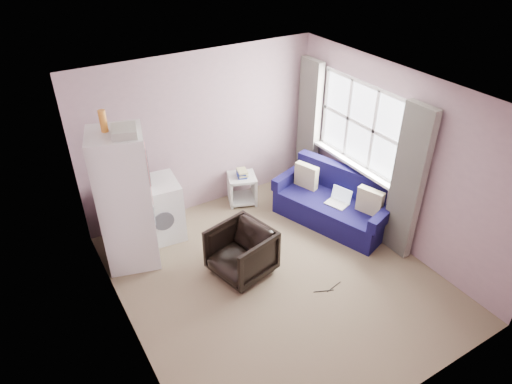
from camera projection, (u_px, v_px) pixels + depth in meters
room at (280, 198)px, 5.40m from camera, size 3.84×4.24×2.54m
armchair at (241, 250)px, 5.95m from camera, size 0.83×0.86×0.74m
fridge at (126, 200)px, 5.86m from camera, size 0.82×0.82×2.19m
washing_machine at (158, 208)px, 6.59m from camera, size 0.70×0.70×0.90m
side_table at (242, 187)px, 7.45m from camera, size 0.56×0.56×0.60m
sofa at (335, 203)px, 7.01m from camera, size 1.35×1.97×0.81m
window_dressing at (353, 150)px, 6.74m from camera, size 0.17×2.62×2.18m
floor_cables at (329, 289)px, 5.87m from camera, size 0.42×0.11×0.01m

